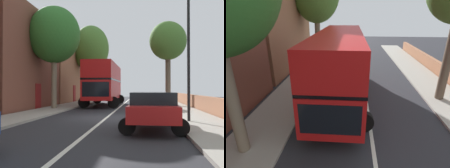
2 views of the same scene
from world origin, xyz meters
The scene contains 1 object.
double_decker_bus centered at (-1.70, 11.10, 2.35)m, with size 3.61×10.65×4.06m.
Camera 2 is at (-0.95, 0.63, 5.11)m, focal length 28.46 mm.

